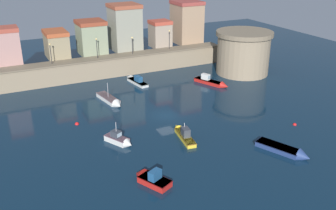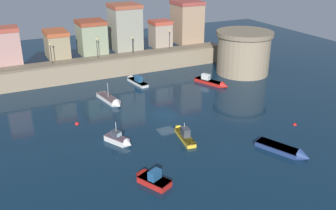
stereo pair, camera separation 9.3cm
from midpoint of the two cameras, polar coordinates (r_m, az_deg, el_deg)
ground_plane at (r=56.26m, az=-0.31°, el=-1.59°), size 120.95×120.95×0.00m
quay_wall at (r=74.57m, az=-7.67°, el=5.93°), size 44.33×3.46×3.76m
old_town_backdrop at (r=78.05m, az=-6.89°, el=10.86°), size 41.16×6.14×9.10m
fortress_tower at (r=75.58m, az=11.12°, el=7.73°), size 10.78×10.78×8.22m
quay_lamp_0 at (r=70.74m, az=-17.16°, el=7.79°), size 0.32×0.32×3.62m
quay_lamp_1 at (r=72.42m, az=-10.62°, el=8.78°), size 0.32×0.32×3.72m
quay_lamp_2 at (r=74.60m, az=-5.39°, el=9.27°), size 0.32×0.32×3.29m
quay_lamp_3 at (r=77.62m, az=0.17°, el=10.15°), size 0.32×0.32×3.87m
moored_boat_0 at (r=61.41m, az=-8.50°, el=0.67°), size 2.63×7.03×3.43m
moored_boat_1 at (r=69.21m, az=6.63°, el=3.39°), size 4.03×7.01×2.02m
moored_boat_2 at (r=40.99m, az=-2.78°, el=-10.86°), size 3.42×4.65×2.16m
moored_boat_3 at (r=70.12m, az=-4.97°, el=3.69°), size 2.33×6.86×1.89m
moored_boat_4 at (r=50.04m, az=2.21°, el=-4.27°), size 2.14×6.57×2.48m
moored_boat_5 at (r=48.70m, az=-7.30°, el=-5.15°), size 3.05×4.31×3.05m
moored_boat_6 at (r=48.34m, az=17.33°, el=-6.57°), size 4.22×6.87×1.69m
mooring_buoy_0 at (r=55.10m, az=-13.47°, el=-2.80°), size 0.59×0.59×0.59m
mooring_buoy_1 at (r=56.25m, az=18.31°, el=-2.82°), size 0.52×0.52×0.52m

